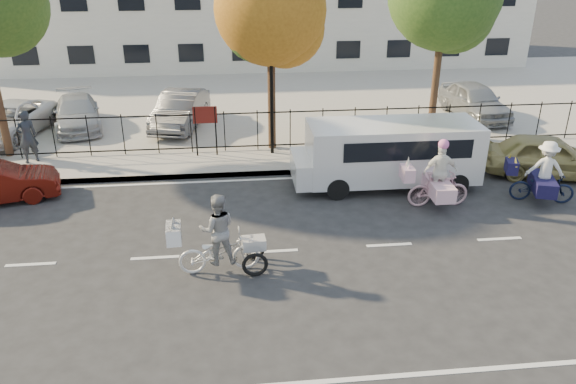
{
  "coord_description": "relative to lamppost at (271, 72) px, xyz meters",
  "views": [
    {
      "loc": [
        -0.98,
        -12.37,
        7.29
      ],
      "look_at": [
        0.48,
        1.2,
        1.1
      ],
      "focal_mm": 35.0,
      "sensor_mm": 36.0,
      "label": 1
    }
  ],
  "objects": [
    {
      "name": "tree_mid",
      "position": [
        0.18,
        0.63,
        1.81
      ],
      "size": [
        3.83,
        3.83,
        7.03
      ],
      "color": "#442D1D",
      "rests_on": "ground"
    },
    {
      "name": "lamppost",
      "position": [
        0.0,
        0.0,
        0.0
      ],
      "size": [
        0.36,
        0.36,
        4.33
      ],
      "color": "black",
      "rests_on": "sidewalk"
    },
    {
      "name": "iron_fence",
      "position": [
        -0.5,
        0.4,
        -2.21
      ],
      "size": [
        58.0,
        0.06,
        1.5
      ],
      "primitive_type": null,
      "color": "black",
      "rests_on": "sidewalk"
    },
    {
      "name": "unicorn_bike",
      "position": [
        4.49,
        -4.66,
        -2.34
      ],
      "size": [
        2.07,
        1.43,
        2.1
      ],
      "rotation": [
        0.0,
        0.0,
        1.55
      ],
      "color": "#D5A2AE",
      "rests_on": "ground"
    },
    {
      "name": "zebra_trike",
      "position": [
        -1.88,
        -7.56,
        -2.34
      ],
      "size": [
        2.34,
        0.91,
        2.0
      ],
      "rotation": [
        0.0,
        0.0,
        1.64
      ],
      "color": "white",
      "rests_on": "ground"
    },
    {
      "name": "bull_bike",
      "position": [
        7.72,
        -4.67,
        -2.35
      ],
      "size": [
        2.13,
        1.5,
        1.92
      ],
      "rotation": [
        0.0,
        0.0,
        1.27
      ],
      "color": "black",
      "rests_on": "ground"
    },
    {
      "name": "lot_car_a",
      "position": [
        -7.7,
        3.85,
        -2.34
      ],
      "size": [
        2.75,
        4.58,
        1.24
      ],
      "primitive_type": "imported",
      "rotation": [
        0.0,
        0.0,
        0.25
      ],
      "color": "#ABAFB3",
      "rests_on": "parking_lot"
    },
    {
      "name": "sidewalk",
      "position": [
        -0.5,
        -0.7,
        -3.04
      ],
      "size": [
        60.0,
        2.2,
        0.15
      ],
      "primitive_type": "cube",
      "color": "#A8A399",
      "rests_on": "ground"
    },
    {
      "name": "curb",
      "position": [
        -0.5,
        -1.75,
        -3.04
      ],
      "size": [
        60.0,
        0.1,
        0.15
      ],
      "primitive_type": "cube",
      "color": "#A8A399",
      "rests_on": "ground"
    },
    {
      "name": "pedestrian",
      "position": [
        -8.44,
        -0.02,
        -2.03
      ],
      "size": [
        0.81,
        0.76,
        1.86
      ],
      "primitive_type": "imported",
      "rotation": [
        0.0,
        0.0,
        3.76
      ],
      "color": "black",
      "rests_on": "sidewalk"
    },
    {
      "name": "lot_car_c",
      "position": [
        -3.49,
        3.51,
        -2.25
      ],
      "size": [
        2.36,
        4.56,
        1.43
      ],
      "primitive_type": "imported",
      "rotation": [
        0.0,
        0.0,
        -0.2
      ],
      "color": "#515359",
      "rests_on": "parking_lot"
    },
    {
      "name": "street_sign",
      "position": [
        -2.35,
        0.0,
        -1.7
      ],
      "size": [
        0.85,
        0.06,
        1.8
      ],
      "color": "black",
      "rests_on": "sidewalk"
    },
    {
      "name": "gold_sedan",
      "position": [
        8.96,
        -2.78,
        -2.41
      ],
      "size": [
        4.42,
        2.71,
        1.41
      ],
      "primitive_type": "imported",
      "rotation": [
        0.0,
        0.0,
        1.3
      ],
      "color": "tan",
      "rests_on": "ground"
    },
    {
      "name": "road_markings",
      "position": [
        -0.5,
        -6.8,
        -3.11
      ],
      "size": [
        60.0,
        9.52,
        0.01
      ],
      "primitive_type": null,
      "color": "silver",
      "rests_on": "ground"
    },
    {
      "name": "lot_car_b",
      "position": [
        -10.08,
        2.88,
        -2.31
      ],
      "size": [
        3.11,
        5.07,
        1.31
      ],
      "primitive_type": "imported",
      "rotation": [
        0.0,
        0.0,
        -0.21
      ],
      "color": "silver",
      "rests_on": "parking_lot"
    },
    {
      "name": "white_van",
      "position": [
        3.46,
        -3.0,
        -1.97
      ],
      "size": [
        5.83,
        2.02,
        2.07
      ],
      "rotation": [
        0.0,
        0.0,
        -0.01
      ],
      "color": "white",
      "rests_on": "ground"
    },
    {
      "name": "parking_lot",
      "position": [
        -0.5,
        8.2,
        -3.04
      ],
      "size": [
        60.0,
        15.6,
        0.15
      ],
      "primitive_type": "cube",
      "color": "#A8A399",
      "rests_on": "ground"
    },
    {
      "name": "ground",
      "position": [
        -0.5,
        -6.8,
        -3.11
      ],
      "size": [
        120.0,
        120.0,
        0.0
      ],
      "primitive_type": "plane",
      "color": "#333334"
    },
    {
      "name": "lot_car_d",
      "position": [
        9.08,
        3.54,
        -2.22
      ],
      "size": [
        2.07,
        4.46,
        1.48
      ],
      "primitive_type": "imported",
      "rotation": [
        0.0,
        0.0,
        0.08
      ],
      "color": "#93979A",
      "rests_on": "parking_lot"
    },
    {
      "name": "building",
      "position": [
        -0.5,
        18.2,
        -0.11
      ],
      "size": [
        34.0,
        10.0,
        6.0
      ],
      "primitive_type": "cube",
      "color": "silver",
      "rests_on": "ground"
    }
  ]
}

